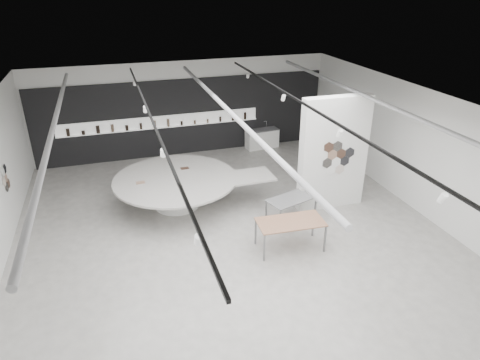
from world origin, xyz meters
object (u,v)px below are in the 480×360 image
object	(u,v)px
partition_column	(334,154)
sample_table_wood	(291,223)
kitchen_counter	(262,139)
display_island	(179,188)
sample_table_stone	(291,200)

from	to	relation	value
partition_column	sample_table_wood	distance (m)	3.05
partition_column	kitchen_counter	xyz separation A→B (m)	(-0.28, 5.55, -1.39)
partition_column	display_island	world-z (taller)	partition_column
sample_table_wood	kitchen_counter	size ratio (longest dim) A/B	1.23
partition_column	sample_table_stone	xyz separation A→B (m)	(-1.57, -0.51, -1.11)
partition_column	sample_table_stone	size ratio (longest dim) A/B	2.21
display_island	sample_table_stone	size ratio (longest dim) A/B	3.09
display_island	kitchen_counter	xyz separation A→B (m)	(4.35, 4.12, -0.24)
display_island	sample_table_stone	world-z (taller)	display_island
partition_column	kitchen_counter	distance (m)	5.73
partition_column	display_island	xyz separation A→B (m)	(-4.63, 1.43, -1.15)
sample_table_wood	partition_column	bearing A→B (deg)	40.28
partition_column	sample_table_wood	xyz separation A→B (m)	(-2.19, -1.86, -1.02)
display_island	sample_table_stone	bearing A→B (deg)	-33.05
display_island	kitchen_counter	world-z (taller)	kitchen_counter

